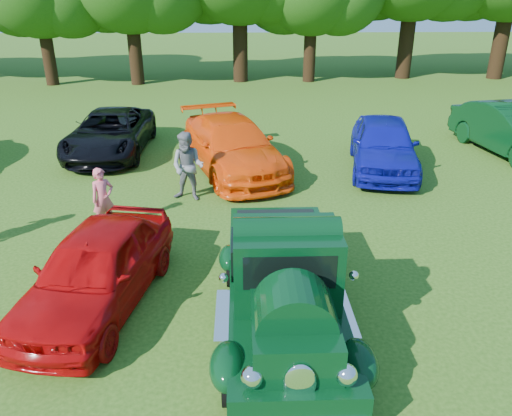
{
  "coord_description": "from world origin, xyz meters",
  "views": [
    {
      "loc": [
        0.52,
        -7.15,
        5.29
      ],
      "look_at": [
        0.83,
        2.29,
        1.1
      ],
      "focal_mm": 35.0,
      "sensor_mm": 36.0,
      "label": 1
    }
  ],
  "objects_px": {
    "spectator_grey": "(188,167)",
    "back_car_black": "(110,133)",
    "red_convertible": "(96,269)",
    "spectator_pink": "(103,199)",
    "back_car_blue": "(383,144)",
    "back_car_orange": "(232,146)",
    "hero_pickup": "(284,283)"
  },
  "relations": [
    {
      "from": "spectator_grey",
      "to": "back_car_black",
      "type": "bearing_deg",
      "value": 140.89
    },
    {
      "from": "red_convertible",
      "to": "spectator_pink",
      "type": "relative_size",
      "value": 2.84
    },
    {
      "from": "back_car_blue",
      "to": "spectator_grey",
      "type": "xyz_separation_m",
      "value": [
        -5.85,
        -2.26,
        0.11
      ]
    },
    {
      "from": "back_car_orange",
      "to": "spectator_grey",
      "type": "relative_size",
      "value": 2.99
    },
    {
      "from": "spectator_grey",
      "to": "back_car_blue",
      "type": "bearing_deg",
      "value": 36.07
    },
    {
      "from": "back_car_blue",
      "to": "spectator_pink",
      "type": "height_order",
      "value": "back_car_blue"
    },
    {
      "from": "back_car_blue",
      "to": "back_car_orange",
      "type": "bearing_deg",
      "value": -169.81
    },
    {
      "from": "back_car_black",
      "to": "spectator_pink",
      "type": "relative_size",
      "value": 3.48
    },
    {
      "from": "back_car_black",
      "to": "spectator_pink",
      "type": "height_order",
      "value": "spectator_pink"
    },
    {
      "from": "back_car_blue",
      "to": "spectator_pink",
      "type": "xyz_separation_m",
      "value": [
        -7.69,
        -3.95,
        -0.07
      ]
    },
    {
      "from": "back_car_black",
      "to": "back_car_orange",
      "type": "xyz_separation_m",
      "value": [
        4.2,
        -1.94,
        0.08
      ]
    },
    {
      "from": "hero_pickup",
      "to": "spectator_grey",
      "type": "height_order",
      "value": "hero_pickup"
    },
    {
      "from": "hero_pickup",
      "to": "red_convertible",
      "type": "relative_size",
      "value": 1.16
    },
    {
      "from": "red_convertible",
      "to": "back_car_orange",
      "type": "bearing_deg",
      "value": 83.11
    },
    {
      "from": "back_car_orange",
      "to": "back_car_blue",
      "type": "distance_m",
      "value": 4.71
    },
    {
      "from": "red_convertible",
      "to": "back_car_orange",
      "type": "distance_m",
      "value": 7.51
    },
    {
      "from": "spectator_grey",
      "to": "spectator_pink",
      "type": "bearing_deg",
      "value": -122.33
    },
    {
      "from": "hero_pickup",
      "to": "spectator_pink",
      "type": "distance_m",
      "value": 5.54
    },
    {
      "from": "back_car_black",
      "to": "spectator_grey",
      "type": "relative_size",
      "value": 2.8
    },
    {
      "from": "back_car_blue",
      "to": "spectator_pink",
      "type": "relative_size",
      "value": 3.2
    },
    {
      "from": "red_convertible",
      "to": "back_car_blue",
      "type": "distance_m",
      "value": 10.01
    },
    {
      "from": "back_car_orange",
      "to": "hero_pickup",
      "type": "bearing_deg",
      "value": -101.96
    },
    {
      "from": "hero_pickup",
      "to": "back_car_blue",
      "type": "bearing_deg",
      "value": 64.4
    },
    {
      "from": "back_car_black",
      "to": "back_car_blue",
      "type": "relative_size",
      "value": 1.09
    },
    {
      "from": "spectator_pink",
      "to": "spectator_grey",
      "type": "relative_size",
      "value": 0.8
    },
    {
      "from": "hero_pickup",
      "to": "red_convertible",
      "type": "bearing_deg",
      "value": 167.17
    },
    {
      "from": "back_car_black",
      "to": "spectator_pink",
      "type": "distance_m",
      "value": 6.04
    },
    {
      "from": "red_convertible",
      "to": "back_car_orange",
      "type": "xyz_separation_m",
      "value": [
        2.32,
        7.14,
        0.08
      ]
    },
    {
      "from": "back_car_orange",
      "to": "spectator_grey",
      "type": "distance_m",
      "value": 2.55
    },
    {
      "from": "hero_pickup",
      "to": "red_convertible",
      "type": "distance_m",
      "value": 3.35
    },
    {
      "from": "back_car_black",
      "to": "back_car_blue",
      "type": "height_order",
      "value": "back_car_blue"
    },
    {
      "from": "back_car_black",
      "to": "spectator_pink",
      "type": "xyz_separation_m",
      "value": [
        1.22,
        -5.92,
        0.02
      ]
    }
  ]
}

